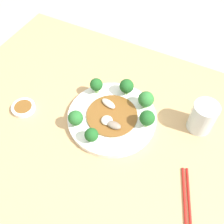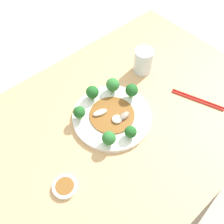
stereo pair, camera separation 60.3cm
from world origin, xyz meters
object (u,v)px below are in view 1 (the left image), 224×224
(broccoli_southwest, at_px, (146,99))
(sauce_dish, at_px, (23,108))
(plate, at_px, (112,117))
(stirfry_center, at_px, (111,115))
(broccoli_southeast, at_px, (96,85))
(broccoli_north, at_px, (91,135))
(broccoli_northeast, at_px, (76,118))
(chopsticks, at_px, (187,204))
(broccoli_south, at_px, (127,86))
(drinking_glass, at_px, (203,117))
(broccoli_west, at_px, (147,118))

(broccoli_southwest, distance_m, sauce_dish, 0.41)
(sauce_dish, bearing_deg, plate, -160.59)
(stirfry_center, height_order, sauce_dish, stirfry_center)
(broccoli_southeast, xyz_separation_m, broccoli_north, (-0.08, 0.18, -0.01))
(broccoli_southwest, height_order, broccoli_southeast, broccoli_southwest)
(broccoli_southwest, height_order, broccoli_north, broccoli_southwest)
(stirfry_center, bearing_deg, broccoli_northeast, 42.06)
(plate, bearing_deg, broccoli_southeast, -35.77)
(plate, xyz_separation_m, chopsticks, (-0.31, 0.16, -0.01))
(plate, height_order, broccoli_south, broccoli_south)
(broccoli_northeast, bearing_deg, plate, -136.79)
(plate, distance_m, broccoli_northeast, 0.12)
(broccoli_southeast, height_order, drinking_glass, drinking_glass)
(broccoli_northeast, relative_size, stirfry_center, 0.34)
(broccoli_south, relative_size, chopsticks, 0.30)
(broccoli_southeast, distance_m, drinking_glass, 0.36)
(broccoli_southeast, xyz_separation_m, broccoli_south, (-0.09, -0.04, -0.00))
(broccoli_south, relative_size, stirfry_center, 0.36)
(broccoli_northeast, relative_size, drinking_glass, 0.55)
(stirfry_center, xyz_separation_m, drinking_glass, (-0.26, -0.10, 0.03))
(broccoli_south, distance_m, sauce_dish, 0.36)
(plate, relative_size, broccoli_south, 4.92)
(broccoli_south, xyz_separation_m, broccoli_west, (-0.11, 0.09, 0.00))
(broccoli_southeast, height_order, sauce_dish, broccoli_southeast)
(broccoli_southeast, relative_size, broccoli_northeast, 1.01)
(broccoli_southeast, bearing_deg, plate, 144.23)
(plate, xyz_separation_m, broccoli_southwest, (-0.08, -0.09, 0.04))
(broccoli_south, height_order, chopsticks, broccoli_south)
(broccoli_northeast, relative_size, chopsticks, 0.28)
(broccoli_south, relative_size, broccoli_northeast, 1.04)
(drinking_glass, height_order, sauce_dish, drinking_glass)
(stirfry_center, bearing_deg, plate, -99.30)
(broccoli_southeast, relative_size, sauce_dish, 0.74)
(stirfry_center, height_order, chopsticks, stirfry_center)
(plate, xyz_separation_m, sauce_dish, (0.28, 0.10, -0.00))
(broccoli_south, relative_size, drinking_glass, 0.57)
(plate, relative_size, broccoli_north, 5.78)
(chopsticks, bearing_deg, broccoli_north, -8.94)
(plate, relative_size, drinking_glass, 2.78)
(broccoli_southwest, relative_size, broccoli_west, 0.97)
(sauce_dish, bearing_deg, broccoli_northeast, -174.17)
(plate, relative_size, broccoli_west, 4.55)
(broccoli_southwest, bearing_deg, plate, 46.89)
(plate, height_order, sauce_dish, plate)
(broccoli_west, bearing_deg, sauce_dish, 16.27)
(broccoli_southeast, bearing_deg, broccoli_north, 114.76)
(broccoli_southeast, xyz_separation_m, broccoli_west, (-0.21, 0.05, 0.00))
(broccoli_southwest, distance_m, broccoli_southeast, 0.18)
(stirfry_center, xyz_separation_m, sauce_dish, (0.28, 0.10, -0.01))
(broccoli_southwest, bearing_deg, broccoli_south, -16.55)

